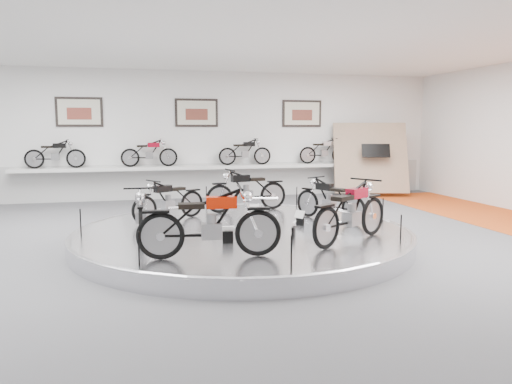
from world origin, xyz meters
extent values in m
plane|color=#4E4E50|center=(0.00, 0.00, 0.00)|extent=(16.00, 16.00, 0.00)
plane|color=white|center=(0.00, 0.00, 4.00)|extent=(16.00, 16.00, 0.00)
plane|color=silver|center=(0.00, 7.00, 2.00)|extent=(16.00, 0.00, 16.00)
cube|color=#BCBCBA|center=(0.00, 6.98, 0.55)|extent=(15.68, 0.04, 1.10)
cylinder|color=silver|center=(0.00, 0.30, 0.15)|extent=(6.40, 6.40, 0.30)
torus|color=#B2B2BA|center=(0.00, 0.30, 0.27)|extent=(6.40, 6.40, 0.10)
cube|color=silver|center=(0.00, 6.70, 1.00)|extent=(11.00, 0.55, 0.10)
cube|color=beige|center=(-3.50, 6.96, 2.70)|extent=(1.35, 0.06, 0.88)
cube|color=beige|center=(0.00, 6.96, 2.70)|extent=(1.35, 0.06, 0.88)
cube|color=beige|center=(3.50, 6.96, 2.70)|extent=(1.35, 0.06, 0.88)
cube|color=#A17C66|center=(5.60, 6.10, 1.25)|extent=(2.56, 1.52, 2.30)
camera|label=1|loc=(-2.03, -8.89, 2.23)|focal=35.00mm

